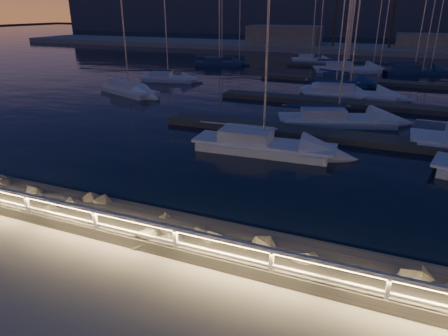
{
  "coord_description": "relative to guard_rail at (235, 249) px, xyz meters",
  "views": [
    {
      "loc": [
        3.34,
        -9.01,
        7.11
      ],
      "look_at": [
        -2.08,
        4.0,
        1.46
      ],
      "focal_mm": 32.0,
      "sensor_mm": 36.0,
      "label": 1
    }
  ],
  "objects": [
    {
      "name": "riprap",
      "position": [
        -5.64,
        0.97,
        -0.88
      ],
      "size": [
        29.08,
        2.09,
        1.17
      ],
      "color": "slate",
      "rests_on": "ground"
    },
    {
      "name": "sailboat_j",
      "position": [
        -0.25,
        29.02,
        -0.91
      ],
      "size": [
        8.7,
        3.18,
        14.54
      ],
      "rotation": [
        0.0,
        0.0,
        0.07
      ],
      "color": "silver",
      "rests_on": "ground"
    },
    {
      "name": "sailboat_f",
      "position": [
        -1.53,
        29.8,
        -0.96
      ],
      "size": [
        7.17,
        4.38,
        11.86
      ],
      "rotation": [
        0.0,
        0.0,
        -0.38
      ],
      "color": "silver",
      "rests_on": "ground"
    },
    {
      "name": "sailboat_c",
      "position": [
        0.04,
        19.55,
        -0.94
      ],
      "size": [
        8.55,
        4.94,
        14.02
      ],
      "rotation": [
        0.0,
        0.0,
        0.34
      ],
      "color": "silver",
      "rests_on": "ground"
    },
    {
      "name": "distant_hills",
      "position": [
        -22.06,
        133.69,
        3.96
      ],
      "size": [
        230.0,
        37.5,
        18.0
      ],
      "color": "#353E52",
      "rests_on": "ground"
    },
    {
      "name": "sailboat_m",
      "position": [
        -8.76,
        55.0,
        -0.98
      ],
      "size": [
        6.04,
        1.88,
        10.28
      ],
      "rotation": [
        0.0,
        0.0,
        -0.0
      ],
      "color": "silver",
      "rests_on": "ground"
    },
    {
      "name": "floating_docks",
      "position": [
        0.07,
        32.5,
        -1.17
      ],
      "size": [
        22.0,
        36.0,
        0.4
      ],
      "color": "#504A42",
      "rests_on": "ground"
    },
    {
      "name": "sailboat_e",
      "position": [
        -20.1,
        30.63,
        -0.97
      ],
      "size": [
        6.54,
        3.06,
        10.81
      ],
      "rotation": [
        0.0,
        0.0,
        0.2
      ],
      "color": "silver",
      "rests_on": "ground"
    },
    {
      "name": "sailboat_k",
      "position": [
        5.67,
        47.75,
        -0.95
      ],
      "size": [
        8.29,
        5.31,
        13.72
      ],
      "rotation": [
        0.0,
        0.0,
        0.41
      ],
      "color": "navy",
      "rests_on": "ground"
    },
    {
      "name": "far_shore",
      "position": [
        -0.06,
        74.05,
        -0.48
      ],
      "size": [
        160.0,
        14.0,
        5.2
      ],
      "color": "gray",
      "rests_on": "ground"
    },
    {
      "name": "guard_rail",
      "position": [
        0.0,
        0.0,
        0.0
      ],
      "size": [
        44.11,
        0.12,
        1.06
      ],
      "color": "white",
      "rests_on": "ground"
    },
    {
      "name": "sailboat_i",
      "position": [
        -20.11,
        45.25,
        -0.94
      ],
      "size": [
        7.1,
        4.38,
        11.82
      ],
      "rotation": [
        0.0,
        0.0,
        0.39
      ],
      "color": "navy",
      "rests_on": "ground"
    },
    {
      "name": "sailboat_a",
      "position": [
        -20.12,
        23.17,
        -0.93
      ],
      "size": [
        7.54,
        4.62,
        12.54
      ],
      "rotation": [
        0.0,
        0.0,
        -0.38
      ],
      "color": "silver",
      "rests_on": "ground"
    },
    {
      "name": "sailboat_n",
      "position": [
        -2.3,
        45.83,
        -0.9
      ],
      "size": [
        9.06,
        4.9,
        14.88
      ],
      "rotation": [
        0.0,
        0.0,
        0.29
      ],
      "color": "silver",
      "rests_on": "ground"
    },
    {
      "name": "ground",
      "position": [
        0.07,
        0.0,
        -0.77
      ],
      "size": [
        400.0,
        400.0,
        0.0
      ],
      "primitive_type": "plane",
      "color": "gray",
      "rests_on": "ground"
    },
    {
      "name": "harbor_water",
      "position": [
        0.07,
        31.22,
        -1.74
      ],
      "size": [
        400.0,
        440.0,
        0.6
      ],
      "color": "black",
      "rests_on": "ground"
    },
    {
      "name": "sailboat_b",
      "position": [
        -3.11,
        11.99,
        -0.92
      ],
      "size": [
        8.23,
        2.88,
        13.8
      ],
      "rotation": [
        0.0,
        0.0,
        0.05
      ],
      "color": "silver",
      "rests_on": "ground"
    },
    {
      "name": "sailboat_g",
      "position": [
        -1.62,
        37.15,
        -0.97
      ],
      "size": [
        7.38,
        4.85,
        12.27
      ],
      "rotation": [
        0.0,
        0.0,
        -0.43
      ],
      "color": "navy",
      "rests_on": "ground"
    }
  ]
}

